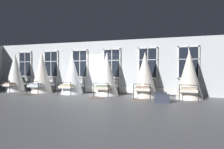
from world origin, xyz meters
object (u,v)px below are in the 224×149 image
cot_fourth (107,75)px  cot_sixth (189,75)px  cot_fifth (145,75)px  travel_trunk (162,99)px  cot_first (15,73)px  suitcase_dark (160,97)px  cot_third (72,75)px  cot_second (42,73)px

cot_fourth → cot_sixth: size_ratio=1.00×
cot_fifth → travel_trunk: bearing=-148.6°
cot_sixth → cot_fifth: bearing=91.3°
cot_fourth → travel_trunk: bearing=-117.7°
cot_first → cot_sixth: 11.20m
cot_fourth → cot_fifth: cot_fourth is taller
cot_fifth → travel_trunk: cot_fifth is taller
suitcase_dark → cot_sixth: bearing=35.7°
cot_third → cot_sixth: (6.74, 0.03, 0.02)m
cot_sixth → suitcase_dark: 2.07m
cot_first → suitcase_dark: (9.93, -1.32, -1.04)m
cot_third → cot_fifth: cot_third is taller
cot_first → travel_trunk: (10.06, -1.76, -1.07)m
cot_fifth → cot_fourth: bearing=88.8°
cot_fourth → cot_sixth: (4.46, -0.01, 0.00)m
cot_second → cot_sixth: cot_second is taller
cot_second → travel_trunk: (7.85, -1.74, -1.09)m
travel_trunk → cot_third: bearing=163.0°
cot_third → cot_fifth: bearing=-91.3°
cot_third → cot_fifth: 4.49m
suitcase_dark → travel_trunk: size_ratio=0.92×
cot_fifth → suitcase_dark: size_ratio=4.19×
cot_first → travel_trunk: 10.26m
cot_second → cot_sixth: 8.99m
cot_fourth → cot_second: bearing=90.2°
cot_second → cot_third: size_ratio=1.08×
cot_second → cot_fifth: bearing=-90.2°
cot_second → travel_trunk: cot_second is taller
cot_third → travel_trunk: cot_third is taller
cot_second → suitcase_dark: bearing=-99.8°
cot_fifth → cot_third: bearing=89.5°
cot_second → cot_first: bearing=89.5°
cot_fourth → suitcase_dark: (3.19, -1.31, -0.98)m
cot_first → cot_fifth: 8.95m
cot_third → suitcase_dark: bearing=-104.8°
cot_fifth → travel_trunk: (1.10, -1.74, -0.99)m
suitcase_dark → cot_first: bearing=162.5°
cot_first → cot_sixth: size_ratio=1.04×
cot_second → suitcase_dark: size_ratio=4.53×
cot_sixth → cot_first: bearing=91.3°
cot_third → travel_trunk: size_ratio=3.85×
cot_sixth → cot_third: bearing=91.7°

